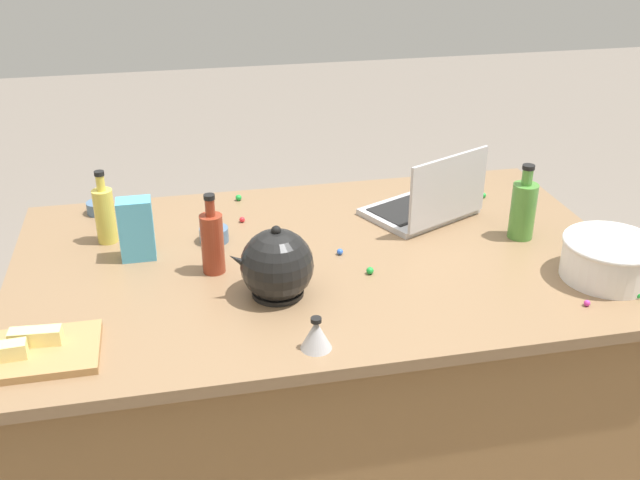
% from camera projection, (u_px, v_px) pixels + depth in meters
% --- Properties ---
extents(island_counter, '(1.64, 1.02, 0.90)m').
position_uv_depth(island_counter, '(320.00, 390.00, 2.22)').
color(island_counter, olive).
rests_on(island_counter, ground).
extents(laptop, '(0.37, 0.34, 0.22)m').
position_uv_depth(laptop, '(428.00, 203.00, 2.23)').
color(laptop, '#B7B7BC').
rests_on(laptop, island_counter).
extents(mixing_bowl_large, '(0.24, 0.24, 0.11)m').
position_uv_depth(mixing_bowl_large, '(609.00, 258.00, 1.89)').
color(mixing_bowl_large, white).
rests_on(mixing_bowl_large, island_counter).
extents(bottle_oil, '(0.06, 0.06, 0.21)m').
position_uv_depth(bottle_oil, '(105.00, 214.00, 2.07)').
color(bottle_oil, '#DBC64C').
rests_on(bottle_oil, island_counter).
extents(bottle_soy, '(0.06, 0.06, 0.22)m').
position_uv_depth(bottle_soy, '(212.00, 241.00, 1.91)').
color(bottle_soy, maroon).
rests_on(bottle_soy, island_counter).
extents(bottle_olive, '(0.07, 0.07, 0.22)m').
position_uv_depth(bottle_olive, '(523.00, 209.00, 2.09)').
color(bottle_olive, '#4C8C38').
rests_on(bottle_olive, island_counter).
extents(kettle, '(0.21, 0.18, 0.20)m').
position_uv_depth(kettle, '(277.00, 266.00, 1.81)').
color(kettle, black).
rests_on(kettle, island_counter).
extents(cutting_board, '(0.30, 0.19, 0.02)m').
position_uv_depth(cutting_board, '(28.00, 354.00, 1.60)').
color(cutting_board, '#AD7F4C').
rests_on(cutting_board, island_counter).
extents(butter_stick_left, '(0.11, 0.04, 0.04)m').
position_uv_depth(butter_stick_left, '(36.00, 337.00, 1.61)').
color(butter_stick_left, '#F4E58C').
rests_on(butter_stick_left, cutting_board).
extents(ramekin_small, '(0.08, 0.08, 0.04)m').
position_uv_depth(ramekin_small, '(214.00, 235.00, 2.10)').
color(ramekin_small, slate).
rests_on(ramekin_small, island_counter).
extents(ramekin_medium, '(0.07, 0.07, 0.04)m').
position_uv_depth(ramekin_medium, '(99.00, 208.00, 2.27)').
color(ramekin_medium, slate).
rests_on(ramekin_medium, island_counter).
extents(kitchen_timer, '(0.07, 0.07, 0.08)m').
position_uv_depth(kitchen_timer, '(316.00, 334.00, 1.62)').
color(kitchen_timer, '#B2B2B7').
rests_on(kitchen_timer, island_counter).
extents(candy_bag, '(0.09, 0.06, 0.17)m').
position_uv_depth(candy_bag, '(136.00, 229.00, 1.98)').
color(candy_bag, '#4CA5CC').
rests_on(candy_bag, island_counter).
extents(candy_0, '(0.02, 0.02, 0.02)m').
position_uv_depth(candy_0, '(370.00, 271.00, 1.93)').
color(candy_0, green).
rests_on(candy_0, island_counter).
extents(candy_1, '(0.02, 0.02, 0.02)m').
position_uv_depth(candy_1, '(239.00, 198.00, 2.36)').
color(candy_1, green).
rests_on(candy_1, island_counter).
extents(candy_2, '(0.02, 0.02, 0.02)m').
position_uv_depth(candy_2, '(587.00, 303.00, 1.79)').
color(candy_2, '#CC3399').
rests_on(candy_2, island_counter).
extents(candy_3, '(0.02, 0.02, 0.02)m').
position_uv_depth(candy_3, '(340.00, 252.00, 2.03)').
color(candy_3, blue).
rests_on(candy_3, island_counter).
extents(candy_4, '(0.02, 0.02, 0.02)m').
position_uv_depth(candy_4, '(638.00, 295.00, 1.82)').
color(candy_4, green).
rests_on(candy_4, island_counter).
extents(candy_5, '(0.02, 0.02, 0.02)m').
position_uv_depth(candy_5, '(242.00, 220.00, 2.21)').
color(candy_5, red).
rests_on(candy_5, island_counter).
extents(candy_6, '(0.02, 0.02, 0.02)m').
position_uv_depth(candy_6, '(483.00, 195.00, 2.38)').
color(candy_6, green).
rests_on(candy_6, island_counter).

